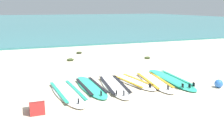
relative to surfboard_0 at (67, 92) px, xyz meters
The scene contains 13 objects.
ground_plane 1.78m from the surfboard_0, 21.09° to the left, with size 80.00×80.00×0.00m, color beige.
sea 37.84m from the surfboard_0, 87.49° to the left, with size 80.00×60.00×0.10m, color teal.
surfboard_0 is the anchor object (origin of this frame).
surfboard_1 0.73m from the surfboard_0, 17.32° to the left, with size 0.61×2.23×0.18m.
surfboard_2 1.35m from the surfboard_0, ahead, with size 0.87×2.48×0.18m.
surfboard_3 2.00m from the surfboard_0, ahead, with size 0.90×2.12×0.18m.
surfboard_4 2.62m from the surfboard_0, ahead, with size 0.91×2.47×0.18m.
surfboard_5 3.17m from the surfboard_0, ahead, with size 0.74×2.55×0.18m.
cooler_box 1.30m from the surfboard_0, 130.00° to the right, with size 0.31×0.46×0.38m.
beach_ball 4.15m from the surfboard_0, 14.09° to the right, with size 0.23×0.23×0.23m, color blue.
seaweed_clump_near_shoreline 4.11m from the surfboard_0, 77.43° to the left, with size 0.29×0.24×0.10m, color #384723.
seaweed_clump_mid_sand 5.26m from the surfboard_0, 38.67° to the left, with size 0.27×0.21×0.09m, color #384723.
seaweed_clump_by_the_boards 5.75m from the surfboard_0, 73.61° to the left, with size 0.28×0.22×0.10m, color #2D381E.
Camera 1 is at (-2.76, -6.91, 2.18)m, focal length 40.74 mm.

